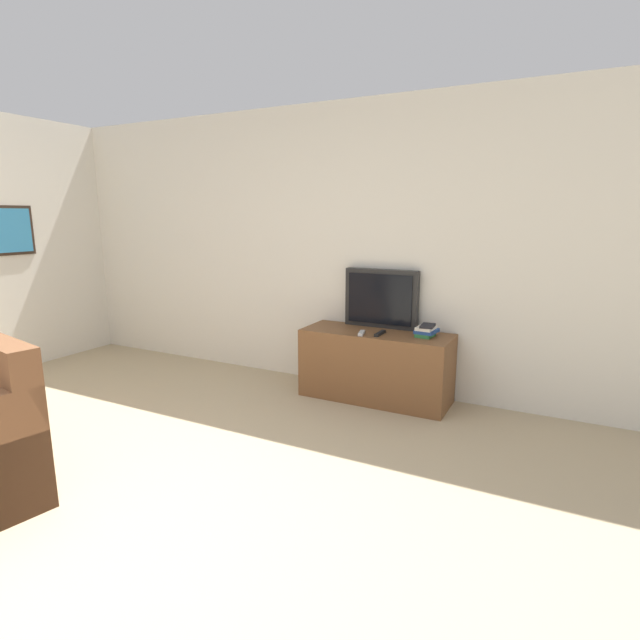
% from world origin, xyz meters
% --- Properties ---
extents(ground_plane, '(14.00, 14.00, 0.00)m').
position_xyz_m(ground_plane, '(0.00, 0.00, 0.00)').
color(ground_plane, tan).
extents(wall_back, '(9.00, 0.06, 2.60)m').
position_xyz_m(wall_back, '(0.00, 3.03, 1.30)').
color(wall_back, silver).
rests_on(wall_back, ground_plane).
extents(tv_stand, '(1.30, 0.49, 0.61)m').
position_xyz_m(tv_stand, '(0.68, 2.74, 0.31)').
color(tv_stand, brown).
rests_on(tv_stand, ground_plane).
extents(television, '(0.67, 0.09, 0.52)m').
position_xyz_m(television, '(0.64, 2.94, 0.87)').
color(television, black).
rests_on(television, tv_stand).
extents(book_stack, '(0.18, 0.22, 0.10)m').
position_xyz_m(book_stack, '(1.11, 2.78, 0.66)').
color(book_stack, '#2D753D').
rests_on(book_stack, tv_stand).
extents(remote_on_stand, '(0.04, 0.20, 0.02)m').
position_xyz_m(remote_on_stand, '(0.75, 2.65, 0.62)').
color(remote_on_stand, black).
rests_on(remote_on_stand, tv_stand).
extents(remote_secondary, '(0.07, 0.15, 0.02)m').
position_xyz_m(remote_secondary, '(0.60, 2.59, 0.62)').
color(remote_secondary, '#B7B7B7').
rests_on(remote_secondary, tv_stand).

